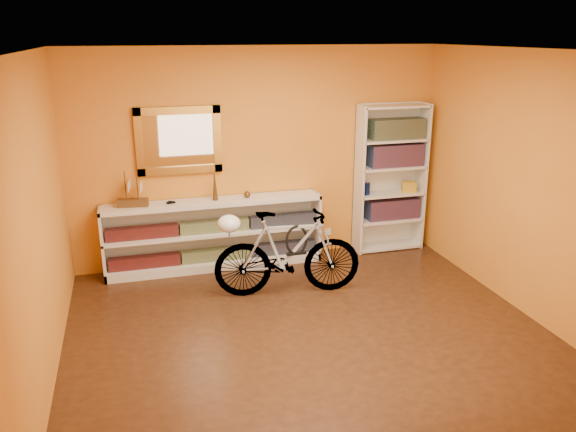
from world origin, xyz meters
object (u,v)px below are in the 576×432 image
object	(u,v)px
console_unit	(215,234)
bicycle	(288,253)
bookcase	(390,179)
helmet	(229,224)

from	to	relation	value
console_unit	bicycle	size ratio (longest dim) A/B	1.60
bookcase	helmet	xyz separation A→B (m)	(-2.26, -0.90, -0.11)
console_unit	helmet	world-z (taller)	helmet
console_unit	bicycle	distance (m)	1.15
bookcase	bicycle	distance (m)	1.97
console_unit	helmet	bearing A→B (deg)	-87.78
console_unit	helmet	xyz separation A→B (m)	(0.03, -0.87, 0.41)
bookcase	bicycle	size ratio (longest dim) A/B	1.17
console_unit	bookcase	size ratio (longest dim) A/B	1.37
console_unit	bookcase	distance (m)	2.35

